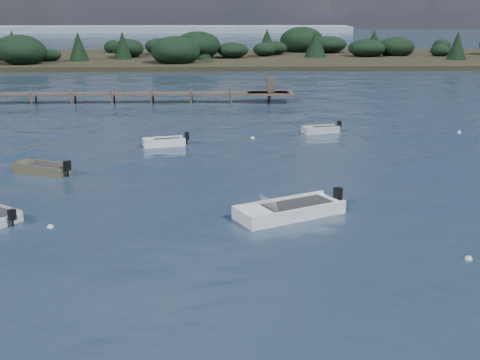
{
  "coord_description": "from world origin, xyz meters",
  "views": [
    {
      "loc": [
        -1.43,
        -17.61,
        10.18
      ],
      "look_at": [
        -0.43,
        14.0,
        1.0
      ],
      "focal_mm": 45.0,
      "sensor_mm": 36.0,
      "label": 1
    }
  ],
  "objects_px": {
    "tender_far_grey_b": "(320,131)",
    "tender_far_grey": "(42,170)",
    "jetty": "(33,94)",
    "tender_far_white": "(164,143)",
    "dinghy_mid_white_a": "(289,212)"
  },
  "relations": [
    {
      "from": "tender_far_grey_b",
      "to": "tender_far_grey",
      "type": "bearing_deg",
      "value": -148.63
    },
    {
      "from": "jetty",
      "to": "tender_far_grey_b",
      "type": "bearing_deg",
      "value": -30.2
    },
    {
      "from": "tender_far_grey_b",
      "to": "jetty",
      "type": "relative_size",
      "value": 0.05
    },
    {
      "from": "jetty",
      "to": "tender_far_white",
      "type": "bearing_deg",
      "value": -52.77
    },
    {
      "from": "dinghy_mid_white_a",
      "to": "jetty",
      "type": "height_order",
      "value": "jetty"
    },
    {
      "from": "tender_far_white",
      "to": "tender_far_grey",
      "type": "bearing_deg",
      "value": -132.82
    },
    {
      "from": "tender_far_grey",
      "to": "dinghy_mid_white_a",
      "type": "relative_size",
      "value": 0.67
    },
    {
      "from": "dinghy_mid_white_a",
      "to": "tender_far_grey",
      "type": "bearing_deg",
      "value": 149.96
    },
    {
      "from": "dinghy_mid_white_a",
      "to": "tender_far_grey_b",
      "type": "height_order",
      "value": "dinghy_mid_white_a"
    },
    {
      "from": "dinghy_mid_white_a",
      "to": "jetty",
      "type": "relative_size",
      "value": 0.09
    },
    {
      "from": "dinghy_mid_white_a",
      "to": "jetty",
      "type": "xyz_separation_m",
      "value": [
        -23.69,
        37.1,
        0.8
      ]
    },
    {
      "from": "tender_far_grey",
      "to": "jetty",
      "type": "distance_m",
      "value": 29.97
    },
    {
      "from": "tender_far_grey_b",
      "to": "tender_far_white",
      "type": "relative_size",
      "value": 0.97
    },
    {
      "from": "tender_far_grey",
      "to": "tender_far_grey_b",
      "type": "distance_m",
      "value": 22.97
    },
    {
      "from": "tender_far_grey",
      "to": "dinghy_mid_white_a",
      "type": "height_order",
      "value": "dinghy_mid_white_a"
    }
  ]
}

